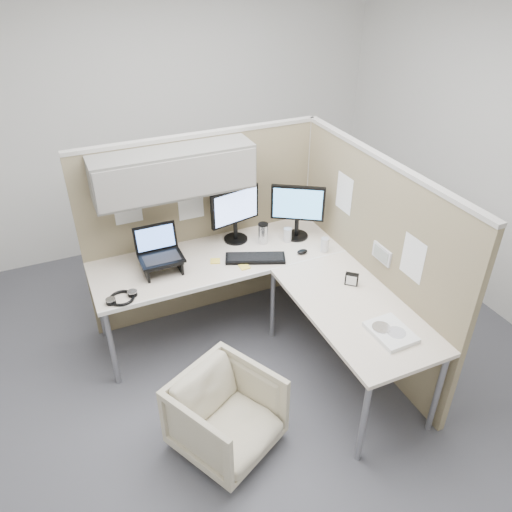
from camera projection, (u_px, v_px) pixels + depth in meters
name	position (u px, v px, depth m)	size (l,w,h in m)	color
ground	(257.00, 363.00, 3.99)	(4.50, 4.50, 0.00)	#46464C
partition_back	(190.00, 203.00, 3.96)	(2.00, 0.36, 1.63)	#8C7C5B
partition_right	(368.00, 257.00, 3.81)	(0.07, 2.03, 1.63)	#8C7C5B
desk	(266.00, 282.00, 3.76)	(2.00, 1.98, 0.73)	beige
office_chair	(226.00, 412.00, 3.20)	(0.59, 0.56, 0.61)	beige
monitor_left	(235.00, 211.00, 4.05)	(0.44, 0.20, 0.47)	black
monitor_right	(298.00, 208.00, 4.09)	(0.39, 0.26, 0.47)	black
laptop_station	(160.00, 256.00, 3.74)	(0.32, 0.28, 0.34)	black
keyboard	(255.00, 258.00, 3.93)	(0.47, 0.16, 0.02)	black
mouse	(302.00, 252.00, 4.01)	(0.09, 0.06, 0.03)	black
travel_mug	(263.00, 233.00, 4.11)	(0.08, 0.08, 0.18)	silver
soda_can_green	(325.00, 245.00, 4.01)	(0.07, 0.07, 0.12)	silver
soda_can_silver	(288.00, 235.00, 4.15)	(0.07, 0.07, 0.12)	silver
sticky_note_d	(215.00, 261.00, 3.91)	(0.08, 0.08, 0.01)	yellow
sticky_note_b	(244.00, 267.00, 3.84)	(0.08, 0.08, 0.01)	yellow
headphones	(122.00, 298.00, 3.50)	(0.22, 0.21, 0.03)	black
paper_stack	(391.00, 332.00, 3.19)	(0.24, 0.31, 0.03)	white
desk_clock	(352.00, 279.00, 3.63)	(0.10, 0.09, 0.10)	black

